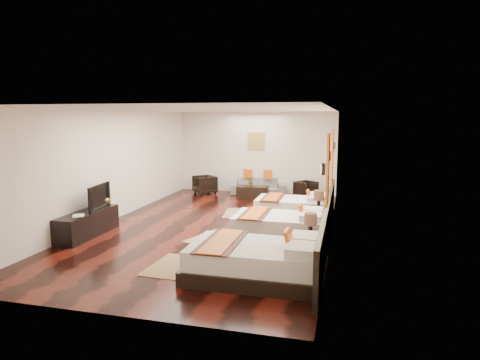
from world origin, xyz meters
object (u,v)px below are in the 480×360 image
(tv_console, at_px, (88,224))
(armchair_right, at_px, (306,189))
(bed_mid, at_px, (280,226))
(figurine, at_px, (104,199))
(tv, at_px, (95,197))
(nightstand_b, at_px, (318,215))
(book, at_px, (72,216))
(table_plant, at_px, (251,182))
(armchair_left, at_px, (205,185))
(nightstand_a, at_px, (310,243))
(bed_far, at_px, (292,207))
(sofa, at_px, (258,186))
(bed_near, at_px, (258,261))
(coffee_table, at_px, (253,192))

(tv_console, xyz_separation_m, armchair_right, (4.30, 5.65, 0.00))
(bed_mid, relative_size, figurine, 6.43)
(figurine, bearing_deg, tv, -82.92)
(nightstand_b, xyz_separation_m, tv_console, (-4.95, -1.91, -0.05))
(book, bearing_deg, nightstand_b, 26.12)
(tv_console, height_order, table_plant, table_plant)
(armchair_left, bearing_deg, nightstand_a, -9.24)
(nightstand_b, xyz_separation_m, armchair_right, (-0.64, 3.73, -0.04))
(bed_far, height_order, sofa, bed_far)
(sofa, bearing_deg, nightstand_a, -82.15)
(tv, bearing_deg, armchair_right, -45.18)
(nightstand_a, bearing_deg, armchair_right, 96.14)
(nightstand_a, xyz_separation_m, sofa, (-2.32, 6.28, -0.04))
(nightstand_b, distance_m, table_plant, 4.06)
(bed_near, height_order, nightstand_a, nightstand_a)
(tv, relative_size, coffee_table, 1.00)
(nightstand_a, bearing_deg, tv_console, 176.05)
(tv_console, bearing_deg, sofa, 66.17)
(nightstand_a, bearing_deg, sofa, 110.26)
(nightstand_b, xyz_separation_m, book, (-4.95, -2.42, 0.24))
(bed_near, relative_size, tv_console, 1.26)
(nightstand_b, height_order, sofa, nightstand_b)
(bed_near, relative_size, figurine, 7.08)
(bed_mid, xyz_separation_m, tv, (-4.15, -0.62, 0.57))
(bed_far, xyz_separation_m, tv_console, (-4.19, -2.99, 0.02))
(coffee_table, bearing_deg, nightstand_b, -54.33)
(sofa, bearing_deg, bed_mid, -85.14)
(book, height_order, armchair_left, armchair_left)
(bed_far, xyz_separation_m, tv, (-4.14, -2.72, 0.59))
(sofa, bearing_deg, table_plant, -107.38)
(bed_near, bearing_deg, tv, 156.88)
(bed_far, bearing_deg, tv_console, -144.48)
(tv_console, xyz_separation_m, tv, (0.05, 0.27, 0.56))
(nightstand_a, bearing_deg, armchair_left, 124.92)
(nightstand_a, bearing_deg, coffee_table, 112.92)
(table_plant, bearing_deg, figurine, -119.56)
(nightstand_b, xyz_separation_m, tv, (-4.90, -1.64, 0.52))
(nightstand_b, height_order, armchair_right, nightstand_b)
(armchair_left, bearing_deg, armchair_right, 47.58)
(nightstand_a, xyz_separation_m, table_plant, (-2.39, 5.53, 0.22))
(book, bearing_deg, tv_console, 90.00)
(bed_mid, bearing_deg, nightstand_a, -58.71)
(bed_near, relative_size, bed_mid, 1.10)
(bed_mid, xyz_separation_m, nightstand_b, (0.75, 1.02, 0.05))
(tv, xyz_separation_m, coffee_table, (2.58, 4.87, -0.64))
(bed_near, bearing_deg, figurine, 152.63)
(nightstand_a, distance_m, coffee_table, 5.96)
(figurine, relative_size, sofa, 0.17)
(figurine, distance_m, coffee_table, 5.21)
(tv, relative_size, armchair_left, 1.44)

